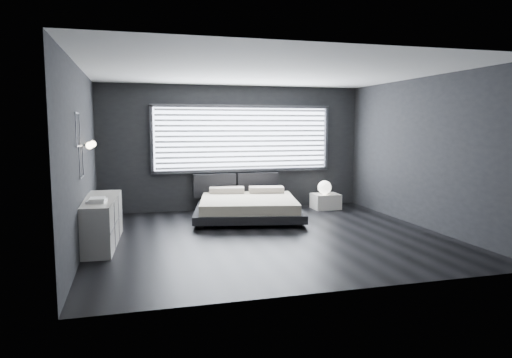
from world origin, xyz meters
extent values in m
plane|color=black|center=(0.00, 0.00, 0.00)|extent=(6.00, 6.00, 0.00)
plane|color=silver|center=(0.00, 0.00, 2.80)|extent=(6.00, 6.00, 0.00)
cube|color=black|center=(0.00, 2.75, 1.40)|extent=(6.00, 0.04, 2.80)
cube|color=black|center=(0.00, -2.75, 1.40)|extent=(6.00, 0.04, 2.80)
cube|color=black|center=(-3.00, 0.00, 1.40)|extent=(0.04, 5.50, 2.80)
cube|color=black|center=(3.00, 0.00, 1.40)|extent=(0.04, 5.50, 2.80)
cube|color=white|center=(0.20, 2.73, 1.61)|extent=(4.00, 0.02, 1.38)
cube|color=#47474C|center=(-1.84, 2.70, 1.61)|extent=(0.06, 0.08, 1.48)
cube|color=#47474C|center=(2.24, 2.70, 1.61)|extent=(0.06, 0.08, 1.48)
cube|color=#47474C|center=(0.20, 2.70, 2.34)|extent=(4.14, 0.08, 0.06)
cube|color=#47474C|center=(0.20, 2.70, 0.88)|extent=(4.14, 0.08, 0.06)
cube|color=silver|center=(0.20, 2.67, 1.61)|extent=(3.94, 0.03, 1.32)
cube|color=black|center=(-0.48, 2.64, 0.57)|extent=(0.96, 0.16, 0.52)
cube|color=black|center=(0.52, 2.64, 0.57)|extent=(0.96, 0.16, 0.52)
cylinder|color=silver|center=(-2.95, 0.05, 1.60)|extent=(0.10, 0.02, 0.02)
sphere|color=#FFE5B7|center=(-2.88, 0.05, 1.60)|extent=(0.11, 0.11, 0.11)
cylinder|color=silver|center=(-2.95, 0.65, 1.60)|extent=(0.10, 0.02, 0.02)
sphere|color=#FFE5B7|center=(-2.88, 0.65, 1.60)|extent=(0.11, 0.11, 0.11)
cube|color=#47474C|center=(-2.98, -0.55, 2.08)|extent=(0.01, 0.46, 0.02)
cube|color=#47474C|center=(-2.98, -0.55, 1.62)|extent=(0.01, 0.46, 0.02)
cube|color=#47474C|center=(-2.98, -0.32, 1.85)|extent=(0.01, 0.02, 0.46)
cube|color=#47474C|center=(-2.98, -0.78, 1.85)|extent=(0.01, 0.02, 0.46)
cube|color=#47474C|center=(-2.98, -0.30, 1.61)|extent=(0.01, 0.46, 0.02)
cube|color=#47474C|center=(-2.98, -0.30, 1.15)|extent=(0.01, 0.46, 0.02)
cube|color=#47474C|center=(-2.98, -0.07, 1.38)|extent=(0.01, 0.02, 0.46)
cube|color=#47474C|center=(-2.98, -0.53, 1.38)|extent=(0.01, 0.02, 0.46)
cube|color=black|center=(-1.05, 0.93, 0.04)|extent=(0.14, 0.14, 0.08)
cube|color=black|center=(0.76, 0.55, 0.04)|extent=(0.14, 0.14, 0.08)
cube|color=black|center=(-0.72, 2.55, 0.04)|extent=(0.14, 0.14, 0.08)
cube|color=black|center=(1.09, 2.17, 0.04)|extent=(0.14, 0.14, 0.08)
cube|color=black|center=(0.02, 1.55, 0.16)|extent=(2.51, 2.43, 0.16)
cube|color=beige|center=(0.02, 1.55, 0.33)|extent=(2.25, 2.25, 0.19)
cube|color=#BEAFA0|center=(-0.25, 2.38, 0.49)|extent=(0.83, 0.55, 0.13)
cube|color=#BEAFA0|center=(0.60, 2.20, 0.49)|extent=(0.83, 0.55, 0.13)
cube|color=white|center=(2.02, 2.16, 0.17)|extent=(0.60, 0.50, 0.35)
sphere|color=white|center=(1.97, 2.14, 0.50)|extent=(0.31, 0.31, 0.31)
cube|color=white|center=(-2.78, 0.17, 0.38)|extent=(0.65, 1.92, 0.75)
cube|color=#47474C|center=(-2.51, 0.15, 0.38)|extent=(0.13, 1.86, 0.73)
cube|color=white|center=(-2.79, -0.22, 0.77)|extent=(0.30, 0.37, 0.04)
cube|color=white|center=(-2.78, -0.24, 0.81)|extent=(0.22, 0.30, 0.03)
camera|label=1|loc=(-2.24, -7.41, 1.91)|focal=32.00mm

